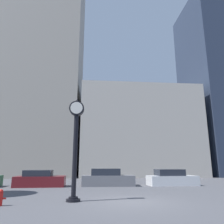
{
  "coord_description": "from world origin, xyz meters",
  "views": [
    {
      "loc": [
        -1.88,
        -11.11,
        1.76
      ],
      "look_at": [
        0.01,
        10.8,
        7.04
      ],
      "focal_mm": 35.0,
      "sensor_mm": 36.0,
      "label": 1
    }
  ],
  "objects_px": {
    "street_clock": "(76,140)",
    "car_maroon": "(40,180)",
    "car_grey": "(108,178)",
    "car_white": "(171,178)",
    "fire_hydrant_far": "(0,197)"
  },
  "relations": [
    {
      "from": "street_clock",
      "to": "car_maroon",
      "type": "height_order",
      "value": "street_clock"
    },
    {
      "from": "car_maroon",
      "to": "car_grey",
      "type": "distance_m",
      "value": 5.54
    },
    {
      "from": "street_clock",
      "to": "car_grey",
      "type": "height_order",
      "value": "street_clock"
    },
    {
      "from": "car_grey",
      "to": "car_white",
      "type": "xyz_separation_m",
      "value": [
        5.53,
        -0.05,
        -0.03
      ]
    },
    {
      "from": "car_white",
      "to": "fire_hydrant_far",
      "type": "height_order",
      "value": "car_white"
    },
    {
      "from": "car_white",
      "to": "car_maroon",
      "type": "bearing_deg",
      "value": 178.73
    },
    {
      "from": "car_white",
      "to": "street_clock",
      "type": "bearing_deg",
      "value": -137.35
    },
    {
      "from": "car_grey",
      "to": "car_white",
      "type": "distance_m",
      "value": 5.53
    },
    {
      "from": "car_maroon",
      "to": "car_grey",
      "type": "xyz_separation_m",
      "value": [
        5.54,
        0.29,
        0.04
      ]
    },
    {
      "from": "street_clock",
      "to": "fire_hydrant_far",
      "type": "bearing_deg",
      "value": -164.04
    },
    {
      "from": "street_clock",
      "to": "car_white",
      "type": "xyz_separation_m",
      "value": [
        7.72,
        7.76,
        -2.41
      ]
    },
    {
      "from": "street_clock",
      "to": "fire_hydrant_far",
      "type": "xyz_separation_m",
      "value": [
        -3.09,
        -0.88,
        -2.63
      ]
    },
    {
      "from": "car_white",
      "to": "fire_hydrant_far",
      "type": "bearing_deg",
      "value": -143.85
    },
    {
      "from": "car_maroon",
      "to": "car_grey",
      "type": "height_order",
      "value": "car_grey"
    },
    {
      "from": "car_maroon",
      "to": "car_white",
      "type": "height_order",
      "value": "car_white"
    }
  ]
}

